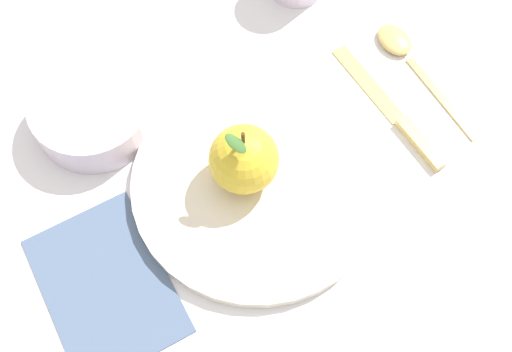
{
  "coord_description": "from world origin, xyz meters",
  "views": [
    {
      "loc": [
        0.23,
        0.17,
        0.58
      ],
      "look_at": [
        0.02,
        -0.0,
        0.02
      ],
      "focal_mm": 42.89,
      "sensor_mm": 36.0,
      "label": 1
    }
  ],
  "objects_px": {
    "spoon": "(407,54)",
    "linen_napkin": "(106,285)",
    "dinner_plate": "(256,181)",
    "side_bowl": "(92,110)",
    "apple": "(244,159)",
    "knife": "(397,116)"
  },
  "relations": [
    {
      "from": "side_bowl",
      "to": "linen_napkin",
      "type": "relative_size",
      "value": 0.79
    },
    {
      "from": "dinner_plate",
      "to": "apple",
      "type": "relative_size",
      "value": 3.0
    },
    {
      "from": "dinner_plate",
      "to": "apple",
      "type": "bearing_deg",
      "value": -66.7
    },
    {
      "from": "apple",
      "to": "spoon",
      "type": "xyz_separation_m",
      "value": [
        -0.24,
        0.04,
        -0.04
      ]
    },
    {
      "from": "side_bowl",
      "to": "spoon",
      "type": "bearing_deg",
      "value": 145.26
    },
    {
      "from": "dinner_plate",
      "to": "knife",
      "type": "height_order",
      "value": "dinner_plate"
    },
    {
      "from": "side_bowl",
      "to": "spoon",
      "type": "distance_m",
      "value": 0.36
    },
    {
      "from": "dinner_plate",
      "to": "spoon",
      "type": "bearing_deg",
      "value": 174.18
    },
    {
      "from": "dinner_plate",
      "to": "side_bowl",
      "type": "height_order",
      "value": "side_bowl"
    },
    {
      "from": "dinner_plate",
      "to": "knife",
      "type": "xyz_separation_m",
      "value": [
        -0.16,
        0.06,
        -0.01
      ]
    },
    {
      "from": "side_bowl",
      "to": "apple",
      "type": "bearing_deg",
      "value": 107.22
    },
    {
      "from": "dinner_plate",
      "to": "spoon",
      "type": "distance_m",
      "value": 0.24
    },
    {
      "from": "apple",
      "to": "side_bowl",
      "type": "relative_size",
      "value": 0.67
    },
    {
      "from": "dinner_plate",
      "to": "side_bowl",
      "type": "xyz_separation_m",
      "value": [
        0.06,
        -0.18,
        0.02
      ]
    },
    {
      "from": "spoon",
      "to": "linen_napkin",
      "type": "xyz_separation_m",
      "value": [
        0.41,
        -0.06,
        -0.0
      ]
    },
    {
      "from": "spoon",
      "to": "linen_napkin",
      "type": "height_order",
      "value": "spoon"
    },
    {
      "from": "apple",
      "to": "knife",
      "type": "xyz_separation_m",
      "value": [
        -0.17,
        0.08,
        -0.05
      ]
    },
    {
      "from": "linen_napkin",
      "to": "knife",
      "type": "bearing_deg",
      "value": 163.17
    },
    {
      "from": "apple",
      "to": "spoon",
      "type": "distance_m",
      "value": 0.25
    },
    {
      "from": "side_bowl",
      "to": "knife",
      "type": "height_order",
      "value": "side_bowl"
    },
    {
      "from": "spoon",
      "to": "linen_napkin",
      "type": "relative_size",
      "value": 1.02
    },
    {
      "from": "spoon",
      "to": "side_bowl",
      "type": "bearing_deg",
      "value": -34.74
    }
  ]
}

